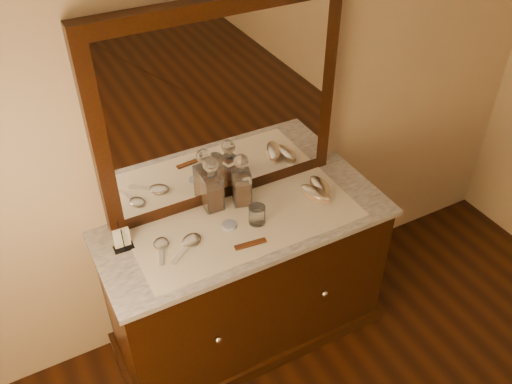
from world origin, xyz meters
TOP-DOWN VIEW (x-y plane):
  - dresser_cabinet at (0.00, 1.96)m, footprint 1.40×0.55m
  - dresser_plinth at (0.00, 1.96)m, footprint 1.46×0.59m
  - knob_left at (-0.30, 1.67)m, footprint 0.04×0.04m
  - knob_right at (0.30, 1.67)m, footprint 0.04×0.04m
  - marble_top at (0.00, 1.96)m, footprint 1.44×0.59m
  - mirror_frame at (0.00, 2.20)m, footprint 1.20×0.08m
  - mirror_glass at (0.00, 2.17)m, footprint 1.06×0.01m
  - lace_runner at (0.00, 1.94)m, footprint 1.10×0.45m
  - pin_dish at (-0.09, 1.96)m, footprint 0.09×0.09m
  - comb at (-0.06, 1.80)m, footprint 0.15×0.05m
  - napkin_rack at (-0.58, 2.05)m, footprint 0.09×0.06m
  - decanter_left at (-0.10, 2.12)m, footprint 0.09×0.09m
  - decanter_right at (0.05, 2.09)m, footprint 0.11×0.11m
  - brush_near at (0.39, 1.94)m, footprint 0.14×0.20m
  - brush_far at (0.45, 1.99)m, footprint 0.08×0.17m
  - hand_mirror_outer at (-0.43, 1.97)m, footprint 0.10×0.19m
  - hand_mirror_inner at (-0.30, 1.93)m, footprint 0.20×0.17m
  - tumblers at (0.04, 1.92)m, footprint 0.08×0.08m

SIDE VIEW (x-z plane):
  - dresser_plinth at x=0.00m, z-range 0.00..0.08m
  - dresser_cabinet at x=0.00m, z-range 0.00..0.82m
  - knob_left at x=-0.30m, z-range 0.43..0.47m
  - knob_right at x=0.30m, z-range 0.43..0.47m
  - marble_top at x=0.00m, z-range 0.82..0.85m
  - lace_runner at x=0.00m, z-range 0.85..0.85m
  - comb at x=-0.06m, z-range 0.85..0.86m
  - pin_dish at x=-0.09m, z-range 0.85..0.87m
  - hand_mirror_outer at x=-0.43m, z-range 0.85..0.87m
  - hand_mirror_inner at x=-0.30m, z-range 0.85..0.87m
  - brush_far at x=0.45m, z-range 0.85..0.90m
  - brush_near at x=0.39m, z-range 0.85..0.90m
  - tumblers at x=0.04m, z-range 0.85..0.95m
  - napkin_rack at x=-0.58m, z-range 0.84..0.97m
  - decanter_right at x=0.05m, z-range 0.82..1.11m
  - decanter_left at x=-0.10m, z-range 0.82..1.12m
  - mirror_frame at x=0.00m, z-range 0.85..1.85m
  - mirror_glass at x=0.00m, z-range 0.92..1.78m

